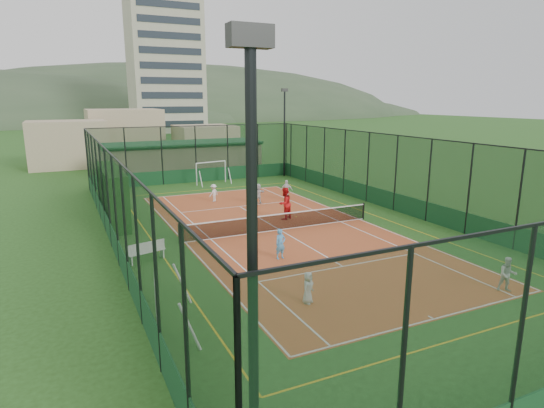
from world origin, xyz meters
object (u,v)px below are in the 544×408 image
at_px(floodlight_sw, 253,318).
at_px(child_near_mid, 280,244).
at_px(child_near_left, 308,288).
at_px(child_near_right, 508,274).
at_px(child_far_left, 214,193).
at_px(futsal_goal_near, 157,297).
at_px(child_far_right, 287,190).
at_px(coach, 285,203).
at_px(apartment_tower, 165,63).
at_px(white_bench, 146,251).
at_px(floodlight_ne, 284,133).
at_px(child_far_back, 258,194).
at_px(futsal_goal_far, 211,173).
at_px(clubhouse, 182,158).

xyz_separation_m(floodlight_sw, child_near_mid, (6.53, 12.32, -3.40)).
height_order(child_near_left, child_near_mid, child_near_mid).
distance_m(child_near_right, child_far_left, 20.68).
bearing_deg(floodlight_sw, child_far_left, 73.49).
height_order(futsal_goal_near, child_far_right, futsal_goal_near).
bearing_deg(child_near_left, coach, 32.68).
height_order(apartment_tower, child_near_left, apartment_tower).
bearing_deg(white_bench, floodlight_ne, 33.91).
distance_m(floodlight_ne, child_far_back, 12.70).
xyz_separation_m(futsal_goal_far, child_far_back, (0.60, -8.96, -0.22)).
relative_size(child_near_left, child_far_left, 0.93).
relative_size(clubhouse, white_bench, 8.63).
bearing_deg(futsal_goal_near, white_bench, 3.71).
xyz_separation_m(child_far_left, child_far_right, (5.02, -1.80, 0.11)).
height_order(floodlight_ne, white_bench, floodlight_ne).
bearing_deg(clubhouse, futsal_goal_near, -105.68).
distance_m(floodlight_ne, child_far_right, 11.34).
bearing_deg(child_far_back, futsal_goal_near, 39.81).
xyz_separation_m(floodlight_ne, child_near_left, (-11.85, -25.56, -3.52)).
height_order(futsal_goal_far, child_far_right, futsal_goal_far).
relative_size(clubhouse, child_near_mid, 10.61).
bearing_deg(child_near_right, child_near_left, -161.81).
bearing_deg(floodlight_sw, child_near_left, 55.02).
distance_m(clubhouse, child_far_left, 13.43).
xyz_separation_m(white_bench, coach, (9.12, 3.96, 0.51)).
xyz_separation_m(clubhouse, apartment_tower, (12.00, 60.00, 13.43)).
bearing_deg(child_near_right, child_far_left, 140.73).
height_order(white_bench, coach, coach).
height_order(futsal_goal_far, child_far_back, futsal_goal_far).
xyz_separation_m(futsal_goal_near, child_near_right, (12.81, -2.81, -0.41)).
xyz_separation_m(floodlight_sw, child_near_right, (12.84, 5.27, -3.43)).
xyz_separation_m(child_far_right, coach, (-2.58, -4.82, 0.25)).
bearing_deg(child_far_left, futsal_goal_far, -137.29).
height_order(child_far_left, child_far_back, child_far_back).
xyz_separation_m(child_near_left, child_far_back, (4.78, 15.58, 0.13)).
bearing_deg(apartment_tower, child_near_mid, -99.26).
height_order(floodlight_ne, futsal_goal_near, floodlight_ne).
bearing_deg(child_far_back, floodlight_sw, 49.94).
xyz_separation_m(futsal_goal_far, child_far_right, (2.99, -8.73, -0.20)).
distance_m(futsal_goal_far, child_near_mid, 20.08).
bearing_deg(coach, floodlight_ne, -142.18).
distance_m(futsal_goal_near, child_far_left, 18.72).
bearing_deg(apartment_tower, futsal_goal_far, -99.47).
bearing_deg(child_near_right, clubhouse, 132.97).
xyz_separation_m(apartment_tower, futsal_goal_near, (-20.57, -90.52, -13.89)).
bearing_deg(futsal_goal_near, floodlight_ne, -23.97).
bearing_deg(floodlight_ne, child_near_left, -114.88).
bearing_deg(futsal_goal_near, child_near_mid, -46.49).
xyz_separation_m(futsal_goal_near, child_near_left, (5.31, -0.44, -0.50)).
bearing_deg(child_near_mid, floodlight_sw, -125.22).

